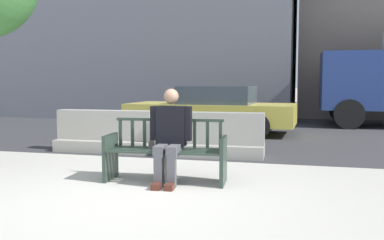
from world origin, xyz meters
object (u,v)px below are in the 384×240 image
(jersey_barrier_centre, at_px, (211,139))
(car_taxi_near, at_px, (213,110))
(jersey_barrier_left, at_px, (105,135))
(seated_person, at_px, (170,134))
(street_bench, at_px, (166,154))

(jersey_barrier_centre, distance_m, car_taxi_near, 3.73)
(jersey_barrier_centre, height_order, car_taxi_near, car_taxi_near)
(jersey_barrier_left, xyz_separation_m, car_taxi_near, (1.48, 3.60, 0.31))
(car_taxi_near, bearing_deg, seated_person, -84.04)
(jersey_barrier_left, relative_size, car_taxi_near, 0.44)
(seated_person, xyz_separation_m, jersey_barrier_left, (-2.09, 2.28, -0.35))
(jersey_barrier_centre, relative_size, car_taxi_near, 0.44)
(car_taxi_near, bearing_deg, jersey_barrier_centre, -78.69)
(jersey_barrier_centre, xyz_separation_m, car_taxi_near, (-0.73, 3.65, 0.31))
(seated_person, relative_size, car_taxi_near, 0.29)
(jersey_barrier_centre, xyz_separation_m, jersey_barrier_left, (-2.21, 0.04, 0.00))
(jersey_barrier_left, bearing_deg, street_bench, -47.83)
(street_bench, height_order, seated_person, seated_person)
(seated_person, height_order, jersey_barrier_left, seated_person)
(seated_person, bearing_deg, jersey_barrier_centre, 87.07)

